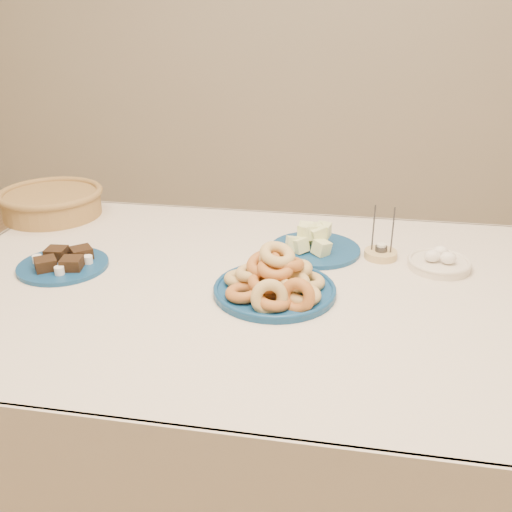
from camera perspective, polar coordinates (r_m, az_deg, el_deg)
name	(u,v)px	position (r m, az deg, el deg)	size (l,w,h in m)	color
ground	(259,502)	(1.91, 0.29, -23.37)	(5.00, 5.00, 0.00)	#946E46
dining_table	(259,320)	(1.50, 0.34, -6.44)	(1.71, 1.11, 0.75)	brown
donut_platter	(275,281)	(1.38, 1.95, -2.56)	(0.35, 0.35, 0.14)	navy
melon_plate	(313,243)	(1.63, 5.68, 1.31)	(0.27, 0.27, 0.09)	navy
brownie_plate	(63,263)	(1.62, -18.71, -0.67)	(0.31, 0.31, 0.04)	navy
wicker_basket	(52,202)	(2.03, -19.76, 5.14)	(0.41, 0.41, 0.09)	olive
candle_holder	(381,253)	(1.63, 12.37, 0.29)	(0.11, 0.11, 0.15)	tan
egg_bowl	(439,262)	(1.61, 17.86, -0.59)	(0.18, 0.18, 0.06)	silver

